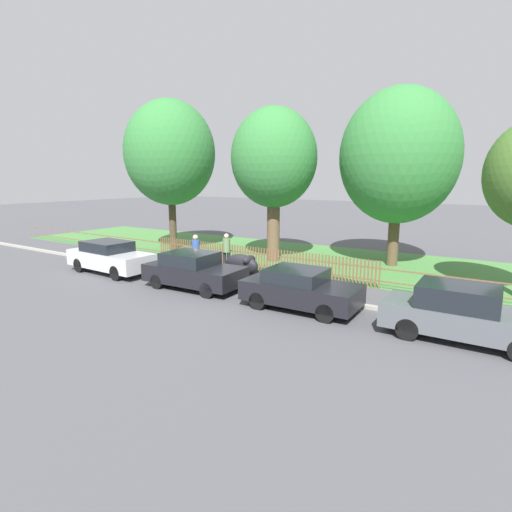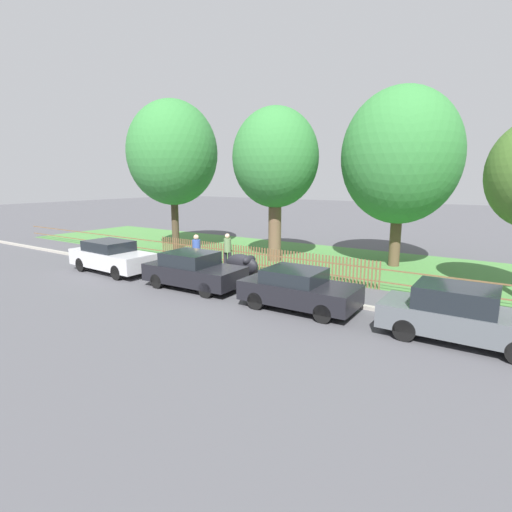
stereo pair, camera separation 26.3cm
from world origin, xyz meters
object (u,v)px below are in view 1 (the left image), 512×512
tree_nearest_kerb (170,153)px  tree_behind_motorcycle (274,159)px  pedestrian_near_fence (196,252)px  parked_car_black_saloon (194,270)px  covered_motorcycle (243,265)px  parked_car_silver_hatchback (110,257)px  pedestrian_by_lamp (227,249)px  parked_car_red_compact (463,314)px  tree_mid_park (399,157)px  parked_car_navy_estate (300,289)px

tree_nearest_kerb → tree_behind_motorcycle: tree_nearest_kerb is taller
pedestrian_near_fence → parked_car_black_saloon: bearing=-168.0°
parked_car_black_saloon → covered_motorcycle: 2.19m
parked_car_silver_hatchback → parked_car_black_saloon: 4.84m
tree_nearest_kerb → pedestrian_by_lamp: bearing=-23.2°
parked_car_red_compact → tree_behind_motorcycle: tree_behind_motorcycle is taller
parked_car_silver_hatchback → tree_nearest_kerb: size_ratio=0.51×
tree_behind_motorcycle → tree_mid_park: bearing=21.6°
parked_car_silver_hatchback → covered_motorcycle: size_ratio=2.34×
parked_car_silver_hatchback → parked_car_red_compact: 14.12m
parked_car_silver_hatchback → covered_motorcycle: 6.12m
tree_nearest_kerb → tree_behind_motorcycle: size_ratio=1.12×
tree_behind_motorcycle → parked_car_black_saloon: bearing=-89.5°
tree_behind_motorcycle → tree_mid_park: tree_mid_park is taller
parked_car_silver_hatchback → tree_mid_park: 13.96m
parked_car_silver_hatchback → pedestrian_near_fence: pedestrian_near_fence is taller
parked_car_red_compact → tree_mid_park: 10.27m
parked_car_silver_hatchback → pedestrian_by_lamp: pedestrian_by_lamp is taller
tree_nearest_kerb → parked_car_silver_hatchback: bearing=-72.5°
parked_car_red_compact → covered_motorcycle: size_ratio=2.18×
parked_car_red_compact → covered_motorcycle: (-8.37, 2.07, -0.06)m
covered_motorcycle → pedestrian_by_lamp: 2.26m
covered_motorcycle → tree_nearest_kerb: bearing=158.0°
parked_car_red_compact → tree_nearest_kerb: 17.71m
parked_car_silver_hatchback → pedestrian_near_fence: bearing=32.6°
parked_car_black_saloon → parked_car_red_compact: 9.28m
parked_car_black_saloon → covered_motorcycle: size_ratio=2.10×
tree_nearest_kerb → pedestrian_near_fence: size_ratio=4.89×
covered_motorcycle → pedestrian_near_fence: size_ratio=1.07×
tree_behind_motorcycle → pedestrian_by_lamp: bearing=-106.3°
covered_motorcycle → tree_mid_park: size_ratio=0.23×
tree_mid_park → pedestrian_near_fence: (-6.89, -6.46, -4.18)m
parked_car_silver_hatchback → parked_car_red_compact: size_ratio=1.07×
tree_behind_motorcycle → covered_motorcycle: bearing=-76.9°
covered_motorcycle → tree_nearest_kerb: (-7.62, 3.81, 4.91)m
pedestrian_near_fence → parked_car_red_compact: bearing=-127.2°
parked_car_red_compact → parked_car_black_saloon: bearing=179.0°
tree_mid_park → pedestrian_by_lamp: tree_mid_park is taller
parked_car_red_compact → pedestrian_near_fence: (-10.79, 1.95, 0.26)m
parked_car_navy_estate → covered_motorcycle: (-3.64, 2.01, -0.00)m
parked_car_red_compact → tree_behind_motorcycle: size_ratio=0.54×
covered_motorcycle → tree_behind_motorcycle: size_ratio=0.25×
parked_car_black_saloon → parked_car_red_compact: parked_car_red_compact is taller
pedestrian_by_lamp → covered_motorcycle: bearing=135.7°
covered_motorcycle → pedestrian_near_fence: (-2.42, -0.12, 0.32)m
parked_car_black_saloon → parked_car_navy_estate: size_ratio=1.04×
parked_car_black_saloon → parked_car_red_compact: size_ratio=0.97×
parked_car_black_saloon → pedestrian_by_lamp: size_ratio=2.35×
parked_car_navy_estate → tree_behind_motorcycle: tree_behind_motorcycle is taller
parked_car_silver_hatchback → pedestrian_by_lamp: (3.95, 3.40, 0.22)m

